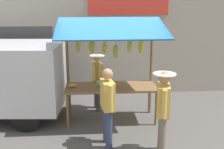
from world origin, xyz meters
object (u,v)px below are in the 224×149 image
at_px(market_stall, 110,59).
at_px(shopper_in_striped_shirt, 107,102).
at_px(vendor_with_sunhat, 97,78).
at_px(shopper_with_ponytail, 163,106).

distance_m(market_stall, shopper_in_striped_shirt, 1.45).
xyz_separation_m(vendor_with_sunhat, shopper_in_striped_shirt, (-0.14, 2.02, 0.05)).
distance_m(vendor_with_sunhat, shopper_with_ponytail, 2.71).
height_order(market_stall, shopper_in_striped_shirt, market_stall).
relative_size(vendor_with_sunhat, shopper_in_striped_shirt, 0.94).
distance_m(market_stall, vendor_with_sunhat, 1.02).
bearing_deg(vendor_with_sunhat, shopper_with_ponytail, 14.41).
xyz_separation_m(market_stall, vendor_with_sunhat, (0.30, -0.72, -0.66)).
height_order(market_stall, shopper_with_ponytail, market_stall).
relative_size(market_stall, vendor_with_sunhat, 1.64).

